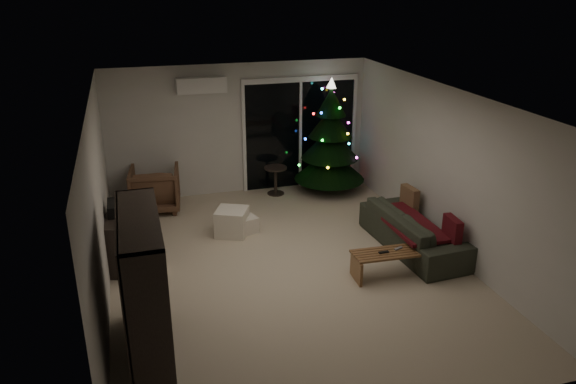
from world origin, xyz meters
name	(u,v)px	position (x,y,z in m)	size (l,w,h in m)	color
room	(288,167)	(0.46, 1.49, 1.02)	(6.50, 7.51, 2.60)	beige
bookshelf	(125,290)	(-2.25, -1.50, 0.84)	(0.42, 1.67, 1.67)	#2B231E
media_cabinet	(125,236)	(-2.25, 0.88, 0.39)	(0.46, 1.24, 0.77)	#2B231E
stereo	(122,207)	(-2.25, 0.88, 0.86)	(0.39, 0.46, 0.16)	black
armchair	(155,189)	(-1.69, 2.74, 0.40)	(0.85, 0.88, 0.80)	brown
ottoman	(232,222)	(-0.56, 1.31, 0.22)	(0.49, 0.49, 0.44)	silver
cardboard_box_a	(153,264)	(-1.90, 0.36, 0.14)	(0.38, 0.29, 0.27)	white
cardboard_box_b	(245,225)	(-0.35, 1.31, 0.14)	(0.39, 0.29, 0.27)	white
side_table	(276,181)	(0.60, 2.88, 0.27)	(0.44, 0.44, 0.55)	#2B231E
floor_lamp	(164,152)	(-1.44, 3.49, 0.85)	(0.27, 0.27, 1.69)	black
sofa	(414,230)	(2.05, 0.02, 0.31)	(2.10, 0.82, 0.61)	#383E32
sofa_throw	(408,223)	(1.95, 0.02, 0.44)	(0.65, 1.51, 0.05)	#46100F
cushion_a	(409,199)	(2.30, 0.67, 0.55)	(0.12, 0.40, 0.40)	brown
cushion_b	(452,231)	(2.30, -0.63, 0.55)	(0.12, 0.40, 0.40)	#46100F
coffee_table	(393,263)	(1.37, -0.65, 0.18)	(1.17, 0.41, 0.37)	olive
remote_a	(384,252)	(1.22, -0.65, 0.38)	(0.15, 0.04, 0.02)	black
remote_b	(398,248)	(1.47, -0.60, 0.38)	(0.14, 0.04, 0.02)	slate
christmas_tree	(330,136)	(1.66, 2.76, 1.11)	(1.38, 1.38, 2.23)	black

